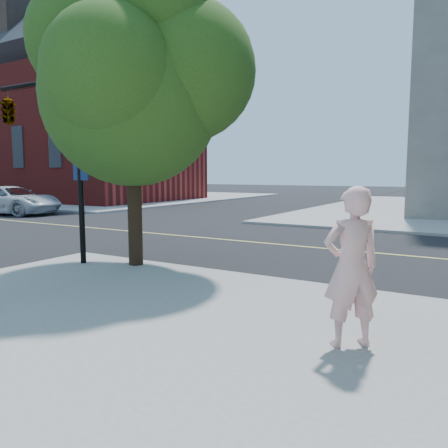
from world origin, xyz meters
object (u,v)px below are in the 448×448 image
Objects in this scene: street_tree at (136,75)px; signal_pole at (18,112)px; man_on_phone at (351,267)px; car_a at (11,200)px.

signal_pole is at bearing -171.69° from street_tree.
man_on_phone is 0.30× the size of street_tree.
man_on_phone is 6.79m from street_tree.
signal_pole is at bearing -133.96° from car_a.
street_tree reaches higher than man_on_phone.
car_a is (-15.38, 7.04, -3.63)m from street_tree.
man_on_phone is 22.85m from car_a.
street_tree is 3.59m from signal_pole.
street_tree is 17.30m from car_a.
street_tree reaches higher than signal_pole.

